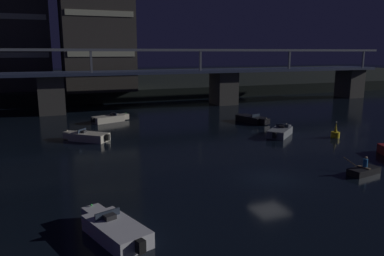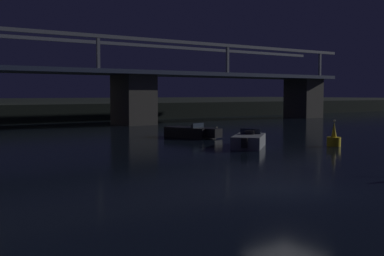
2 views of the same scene
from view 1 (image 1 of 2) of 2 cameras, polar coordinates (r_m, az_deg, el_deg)
name	(u,v)px [view 1 (image 1 of 2)]	position (r m, az deg, el deg)	size (l,w,h in m)	color
ground_plane	(271,178)	(27.61, 12.01, -7.53)	(400.00, 400.00, 0.00)	black
far_riverbank	(102,80)	(107.20, -13.64, 7.10)	(240.00, 80.00, 2.20)	black
river_bridge	(145,82)	(59.90, -7.30, 7.04)	(90.10, 6.40, 9.38)	#4C4944
speedboat_near_left	(114,229)	(19.23, -11.86, -14.95)	(2.99, 5.12, 1.16)	silver
speedboat_near_right	(252,119)	(48.55, 9.20, 1.36)	(2.77, 5.18, 1.16)	black
speedboat_mid_left	(87,137)	(39.55, -15.78, -1.27)	(4.56, 4.19, 1.16)	beige
speedboat_mid_right	(110,119)	(49.44, -12.52, 1.41)	(5.12, 3.00, 1.16)	beige
speedboat_far_left	(281,132)	(41.44, 13.43, -0.57)	(4.57, 4.18, 1.16)	gray
channel_buoy	(335,133)	(42.20, 21.15, -0.74)	(0.90, 0.90, 1.76)	yellow
dinghy_with_paddler	(364,170)	(30.62, 24.87, -5.93)	(2.75, 2.55, 1.36)	black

